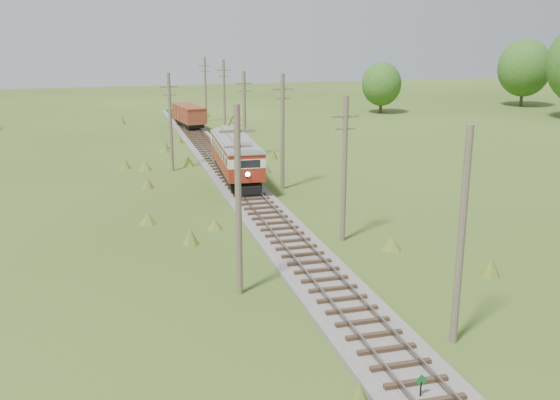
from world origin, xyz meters
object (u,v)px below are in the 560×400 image
object	(u,v)px
switch_marker	(421,386)
gravel_pile	(234,142)
gondola	(189,115)
streetcar	(236,153)

from	to	relation	value
switch_marker	gravel_pile	distance (m)	48.37
switch_marker	gondola	bearing A→B (deg)	89.81
streetcar	gravel_pile	world-z (taller)	streetcar
switch_marker	gravel_pile	xyz separation A→B (m)	(3.23, 48.26, -0.06)
gondola	gravel_pile	xyz separation A→B (m)	(3.03, -13.42, -1.33)
streetcar	gondola	bearing A→B (deg)	93.07
switch_marker	gondola	size ratio (longest dim) A/B	0.14
gondola	switch_marker	bearing A→B (deg)	-98.61
streetcar	gravel_pile	distance (m)	16.51
gravel_pile	streetcar	bearing A→B (deg)	-100.64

